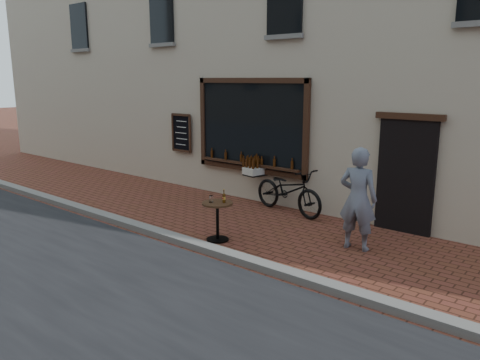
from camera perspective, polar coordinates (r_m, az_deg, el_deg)
The scene contains 5 objects.
ground at distance 7.95m, azimuth -3.49°, elevation -9.58°, with size 90.00×90.00×0.00m, color brown.
kerb at distance 8.06m, azimuth -2.51°, elevation -8.78°, with size 90.00×0.25×0.12m, color slate.
cargo_bicycle at distance 10.50m, azimuth 5.77°, elevation -1.16°, with size 2.38×1.03×1.10m.
bistro_table at distance 8.65m, azimuth -2.75°, elevation -4.07°, with size 0.57×0.57×0.98m.
pedestrian at distance 8.37m, azimuth 14.19°, elevation -2.24°, with size 0.66×0.44×1.82m, color slate.
Camera 1 is at (5.06, -5.36, 2.96)m, focal length 35.00 mm.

